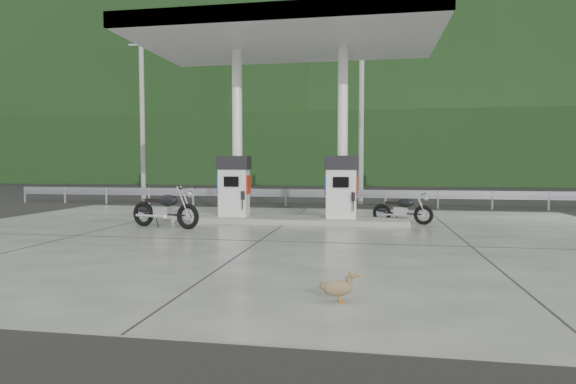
% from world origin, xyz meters
% --- Properties ---
extents(ground, '(160.00, 160.00, 0.00)m').
position_xyz_m(ground, '(0.00, 0.00, 0.00)').
color(ground, black).
rests_on(ground, ground).
extents(forecourt_apron, '(18.00, 14.00, 0.02)m').
position_xyz_m(forecourt_apron, '(0.00, 0.00, 0.01)').
color(forecourt_apron, '#62625E').
rests_on(forecourt_apron, ground).
extents(pump_island, '(7.00, 1.40, 0.15)m').
position_xyz_m(pump_island, '(0.00, 2.50, 0.10)').
color(pump_island, gray).
rests_on(pump_island, forecourt_apron).
extents(gas_pump_left, '(0.95, 0.55, 1.80)m').
position_xyz_m(gas_pump_left, '(-1.60, 2.50, 1.07)').
color(gas_pump_left, white).
rests_on(gas_pump_left, pump_island).
extents(gas_pump_right, '(0.95, 0.55, 1.80)m').
position_xyz_m(gas_pump_right, '(1.60, 2.50, 1.07)').
color(gas_pump_right, white).
rests_on(gas_pump_right, pump_island).
extents(canopy_column_left, '(0.30, 0.30, 5.00)m').
position_xyz_m(canopy_column_left, '(-1.60, 2.90, 2.67)').
color(canopy_column_left, white).
rests_on(canopy_column_left, pump_island).
extents(canopy_column_right, '(0.30, 0.30, 5.00)m').
position_xyz_m(canopy_column_right, '(1.60, 2.90, 2.67)').
color(canopy_column_right, white).
rests_on(canopy_column_right, pump_island).
extents(canopy_roof, '(8.50, 5.00, 0.40)m').
position_xyz_m(canopy_roof, '(0.00, 2.50, 5.37)').
color(canopy_roof, silver).
rests_on(canopy_roof, canopy_column_left).
extents(guardrail, '(26.00, 0.16, 1.42)m').
position_xyz_m(guardrail, '(0.00, 8.00, 0.71)').
color(guardrail, gray).
rests_on(guardrail, ground).
extents(road, '(60.00, 7.00, 0.01)m').
position_xyz_m(road, '(0.00, 11.50, 0.00)').
color(road, black).
rests_on(road, ground).
extents(utility_pole_a, '(0.22, 0.22, 8.00)m').
position_xyz_m(utility_pole_a, '(-8.00, 9.50, 4.00)').
color(utility_pole_a, gray).
rests_on(utility_pole_a, ground).
extents(utility_pole_b, '(0.22, 0.22, 8.00)m').
position_xyz_m(utility_pole_b, '(2.00, 9.50, 4.00)').
color(utility_pole_b, gray).
rests_on(utility_pole_b, ground).
extents(tree_band, '(80.00, 6.00, 6.00)m').
position_xyz_m(tree_band, '(0.00, 30.00, 3.00)').
color(tree_band, black).
rests_on(tree_band, ground).
extents(forested_hills, '(100.00, 40.00, 140.00)m').
position_xyz_m(forested_hills, '(0.00, 60.00, 0.00)').
color(forested_hills, black).
rests_on(forested_hills, ground).
extents(motorcycle_left, '(2.12, 1.14, 0.96)m').
position_xyz_m(motorcycle_left, '(-3.04, 0.80, 0.50)').
color(motorcycle_left, black).
rests_on(motorcycle_left, forecourt_apron).
extents(motorcycle_right, '(1.71, 0.96, 0.77)m').
position_xyz_m(motorcycle_right, '(3.34, 2.83, 0.41)').
color(motorcycle_right, black).
rests_on(motorcycle_right, forecourt_apron).
extents(duck, '(0.48, 0.25, 0.33)m').
position_xyz_m(duck, '(2.05, -5.46, 0.18)').
color(duck, brown).
rests_on(duck, forecourt_apron).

